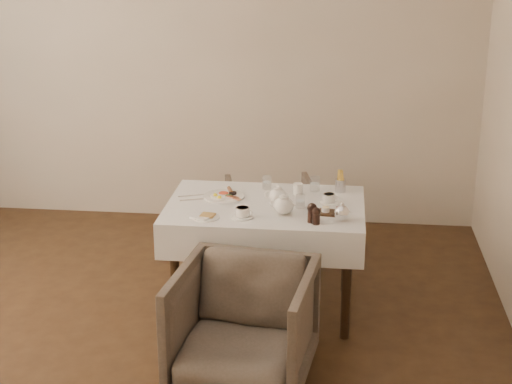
{
  "coord_description": "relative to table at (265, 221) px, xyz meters",
  "views": [
    {
      "loc": [
        1.11,
        -3.98,
        2.49
      ],
      "look_at": [
        0.56,
        0.83,
        0.82
      ],
      "focal_mm": 55.0,
      "sensor_mm": 36.0,
      "label": 1
    }
  ],
  "objects": [
    {
      "name": "cutlery_knife",
      "position": [
        -0.47,
        0.03,
        0.12
      ],
      "size": [
        0.19,
        0.08,
        0.0
      ],
      "primitive_type": "cube",
      "rotation": [
        0.0,
        0.0,
        1.92
      ],
      "color": "silver",
      "rests_on": "table"
    },
    {
      "name": "side_plate",
      "position": [
        -0.35,
        -0.3,
        0.12
      ],
      "size": [
        0.18,
        0.17,
        0.02
      ],
      "rotation": [
        0.0,
        0.0,
        -0.37
      ],
      "color": "white",
      "rests_on": "table"
    },
    {
      "name": "teapot_centre",
      "position": [
        0.08,
        0.02,
        0.18
      ],
      "size": [
        0.17,
        0.14,
        0.13
      ],
      "primitive_type": null,
      "rotation": [
        0.0,
        0.0,
        -0.07
      ],
      "color": "white",
      "rests_on": "table"
    },
    {
      "name": "pepper_mill_left",
      "position": [
        0.31,
        -0.29,
        0.18
      ],
      "size": [
        0.08,
        0.08,
        0.13
      ],
      "primitive_type": null,
      "rotation": [
        0.0,
        0.0,
        -0.41
      ],
      "color": "black",
      "rests_on": "table"
    },
    {
      "name": "armchair_far",
      "position": [
        -0.04,
        0.85,
        -0.33
      ],
      "size": [
        0.79,
        0.81,
        0.62
      ],
      "primitive_type": "imported",
      "rotation": [
        0.0,
        0.0,
        3.36
      ],
      "color": "#483F34",
      "rests_on": "ground"
    },
    {
      "name": "condiment_board",
      "position": [
        0.43,
        -0.13,
        0.13
      ],
      "size": [
        0.18,
        0.13,
        0.04
      ],
      "rotation": [
        0.0,
        0.0,
        -0.12
      ],
      "color": "black",
      "rests_on": "table"
    },
    {
      "name": "cutlery_fork",
      "position": [
        -0.5,
        0.11,
        0.12
      ],
      "size": [
        0.18,
        0.08,
        0.0
      ],
      "primitive_type": "cube",
      "rotation": [
        0.0,
        0.0,
        1.94
      ],
      "color": "silver",
      "rests_on": "table"
    },
    {
      "name": "breakfast_plate",
      "position": [
        -0.29,
        0.11,
        0.13
      ],
      "size": [
        0.27,
        0.27,
        0.03
      ],
      "rotation": [
        0.0,
        0.0,
        -0.11
      ],
      "color": "white",
      "rests_on": "table"
    },
    {
      "name": "glass_mid",
      "position": [
        0.23,
        -0.04,
        0.16
      ],
      "size": [
        0.08,
        0.08,
        0.09
      ],
      "primitive_type": "cylinder",
      "rotation": [
        0.0,
        0.0,
        -0.34
      ],
      "color": "silver",
      "rests_on": "table"
    },
    {
      "name": "teacup_near",
      "position": [
        -0.12,
        -0.26,
        0.15
      ],
      "size": [
        0.14,
        0.14,
        0.07
      ],
      "rotation": [
        0.0,
        0.0,
        -0.32
      ],
      "color": "white",
      "rests_on": "table"
    },
    {
      "name": "table",
      "position": [
        0.0,
        0.0,
        0.0
      ],
      "size": [
        1.28,
        0.88,
        0.75
      ],
      "color": "black",
      "rests_on": "ground"
    },
    {
      "name": "teapot_front",
      "position": [
        0.13,
        -0.18,
        0.19
      ],
      "size": [
        0.2,
        0.18,
        0.14
      ],
      "primitive_type": null,
      "rotation": [
        0.0,
        0.0,
        -0.26
      ],
      "color": "white",
      "rests_on": "table"
    },
    {
      "name": "creamer",
      "position": [
        0.2,
        0.21,
        0.16
      ],
      "size": [
        0.08,
        0.08,
        0.08
      ],
      "primitive_type": "cylinder",
      "rotation": [
        0.0,
        0.0,
        -0.35
      ],
      "color": "white",
      "rests_on": "table"
    },
    {
      "name": "pepper_mill_right",
      "position": [
        0.34,
        -0.32,
        0.17
      ],
      "size": [
        0.07,
        0.07,
        0.11
      ],
      "primitive_type": null,
      "rotation": [
        0.0,
        0.0,
        -0.43
      ],
      "color": "black",
      "rests_on": "table"
    },
    {
      "name": "fries_cup",
      "position": [
        0.48,
        0.31,
        0.19
      ],
      "size": [
        0.07,
        0.07,
        0.16
      ],
      "rotation": [
        0.0,
        0.0,
        -0.37
      ],
      "color": "silver",
      "rests_on": "table"
    },
    {
      "name": "glass_left",
      "position": [
        -0.02,
        0.31,
        0.16
      ],
      "size": [
        0.07,
        0.07,
        0.09
      ],
      "primitive_type": "cylinder",
      "rotation": [
        0.0,
        0.0,
        0.19
      ],
      "color": "silver",
      "rests_on": "table"
    },
    {
      "name": "silver_pot",
      "position": [
        0.49,
        -0.25,
        0.18
      ],
      "size": [
        0.13,
        0.12,
        0.12
      ],
      "primitive_type": null,
      "rotation": [
        0.0,
        0.0,
        0.31
      ],
      "color": "white",
      "rests_on": "table"
    },
    {
      "name": "teacup_far",
      "position": [
        0.41,
        0.07,
        0.14
      ],
      "size": [
        0.13,
        0.13,
        0.06
      ],
      "rotation": [
        0.0,
        0.0,
        -0.22
      ],
      "color": "white",
      "rests_on": "table"
    },
    {
      "name": "glass_right",
      "position": [
        0.31,
        0.31,
        0.16
      ],
      "size": [
        0.09,
        0.09,
        0.1
      ],
      "primitive_type": "cylinder",
      "rotation": [
        0.0,
        0.0,
        0.28
      ],
      "color": "silver",
      "rests_on": "table"
    },
    {
      "name": "armchair_near",
      "position": [
        -0.03,
        -0.9,
        -0.29
      ],
      "size": [
        0.84,
        0.86,
        0.7
      ],
      "primitive_type": "imported",
      "rotation": [
        0.0,
        0.0,
        -0.13
      ],
      "color": "#483F34",
      "rests_on": "ground"
    }
  ]
}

